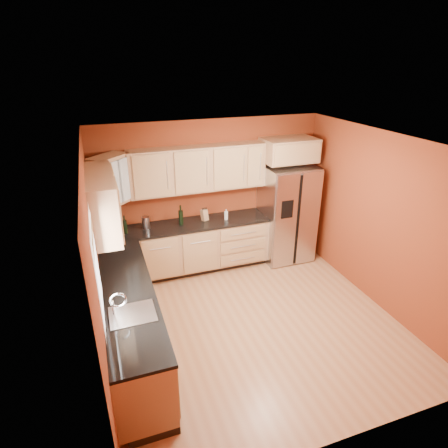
% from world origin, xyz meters
% --- Properties ---
extents(floor, '(4.00, 4.00, 0.00)m').
position_xyz_m(floor, '(0.00, 0.00, 0.00)').
color(floor, '#A66840').
rests_on(floor, ground).
extents(ceiling, '(4.00, 4.00, 0.00)m').
position_xyz_m(ceiling, '(0.00, 0.00, 2.60)').
color(ceiling, silver).
rests_on(ceiling, wall_back).
extents(wall_back, '(4.00, 0.04, 2.60)m').
position_xyz_m(wall_back, '(0.00, 2.00, 1.30)').
color(wall_back, maroon).
rests_on(wall_back, floor).
extents(wall_front, '(4.00, 0.04, 2.60)m').
position_xyz_m(wall_front, '(0.00, -2.00, 1.30)').
color(wall_front, maroon).
rests_on(wall_front, floor).
extents(wall_left, '(0.04, 4.00, 2.60)m').
position_xyz_m(wall_left, '(-2.00, 0.00, 1.30)').
color(wall_left, maroon).
rests_on(wall_left, floor).
extents(wall_right, '(0.04, 4.00, 2.60)m').
position_xyz_m(wall_right, '(2.00, 0.00, 1.30)').
color(wall_right, maroon).
rests_on(wall_right, floor).
extents(base_cabinets_back, '(2.90, 0.60, 0.88)m').
position_xyz_m(base_cabinets_back, '(-0.55, 1.70, 0.44)').
color(base_cabinets_back, '#9F744D').
rests_on(base_cabinets_back, floor).
extents(base_cabinets_left, '(0.60, 2.80, 0.88)m').
position_xyz_m(base_cabinets_left, '(-1.70, 0.00, 0.44)').
color(base_cabinets_left, '#9F744D').
rests_on(base_cabinets_left, floor).
extents(countertop_back, '(2.90, 0.62, 0.04)m').
position_xyz_m(countertop_back, '(-0.55, 1.69, 0.90)').
color(countertop_back, black).
rests_on(countertop_back, base_cabinets_back).
extents(countertop_left, '(0.62, 2.80, 0.04)m').
position_xyz_m(countertop_left, '(-1.69, 0.00, 0.90)').
color(countertop_left, black).
rests_on(countertop_left, base_cabinets_left).
extents(upper_cabinets_back, '(2.30, 0.33, 0.75)m').
position_xyz_m(upper_cabinets_back, '(-0.25, 1.83, 1.83)').
color(upper_cabinets_back, '#9F744D').
rests_on(upper_cabinets_back, wall_back).
extents(upper_cabinets_left, '(0.33, 1.35, 0.75)m').
position_xyz_m(upper_cabinets_left, '(-1.83, 0.72, 1.83)').
color(upper_cabinets_left, '#9F744D').
rests_on(upper_cabinets_left, wall_left).
extents(corner_upper_cabinet, '(0.67, 0.67, 0.75)m').
position_xyz_m(corner_upper_cabinet, '(-1.67, 1.67, 1.83)').
color(corner_upper_cabinet, '#9F744D').
rests_on(corner_upper_cabinet, wall_back).
extents(over_fridge_cabinet, '(0.92, 0.60, 0.40)m').
position_xyz_m(over_fridge_cabinet, '(1.35, 1.70, 2.05)').
color(over_fridge_cabinet, '#9F744D').
rests_on(over_fridge_cabinet, wall_back).
extents(refrigerator, '(0.90, 0.75, 1.78)m').
position_xyz_m(refrigerator, '(1.35, 1.62, 0.89)').
color(refrigerator, silver).
rests_on(refrigerator, floor).
extents(window, '(0.03, 0.90, 1.00)m').
position_xyz_m(window, '(-1.98, -0.50, 1.55)').
color(window, white).
rests_on(window, wall_left).
extents(sink_faucet, '(0.50, 0.42, 0.30)m').
position_xyz_m(sink_faucet, '(-1.69, -0.50, 1.07)').
color(sink_faucet, white).
rests_on(sink_faucet, countertop_left).
extents(canister_left, '(0.12, 0.12, 0.18)m').
position_xyz_m(canister_left, '(-1.85, 1.72, 1.01)').
color(canister_left, silver).
rests_on(canister_left, countertop_back).
extents(canister_right, '(0.17, 0.17, 0.21)m').
position_xyz_m(canister_right, '(-1.20, 1.74, 1.02)').
color(canister_right, silver).
rests_on(canister_right, countertop_back).
extents(wine_bottle_a, '(0.09, 0.09, 0.31)m').
position_xyz_m(wine_bottle_a, '(-1.54, 1.66, 1.07)').
color(wine_bottle_a, black).
rests_on(wine_bottle_a, countertop_back).
extents(wine_bottle_b, '(0.10, 0.10, 0.35)m').
position_xyz_m(wine_bottle_b, '(-0.62, 1.70, 1.09)').
color(wine_bottle_b, black).
rests_on(wine_bottle_b, countertop_back).
extents(knife_block, '(0.12, 0.12, 0.20)m').
position_xyz_m(knife_block, '(-0.19, 1.74, 1.02)').
color(knife_block, '#A67951').
rests_on(knife_block, countertop_back).
extents(soap_dispenser, '(0.08, 0.08, 0.19)m').
position_xyz_m(soap_dispenser, '(0.18, 1.65, 1.02)').
color(soap_dispenser, silver).
rests_on(soap_dispenser, countertop_back).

